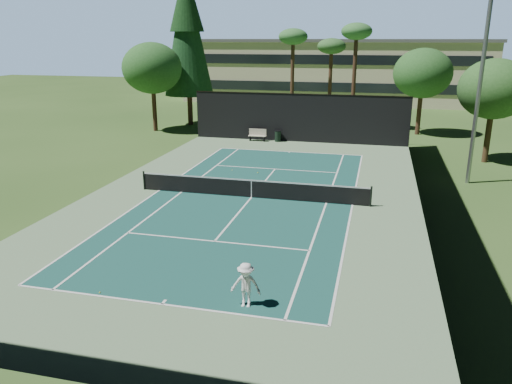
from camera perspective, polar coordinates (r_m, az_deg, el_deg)
ground at (r=27.45m, az=-0.53°, el=-0.65°), size 160.00×160.00×0.00m
apron_slab at (r=27.44m, az=-0.53°, el=-0.64°), size 18.00×32.00×0.01m
court_surface at (r=27.44m, az=-0.53°, el=-0.63°), size 10.97×23.77×0.01m
court_lines at (r=27.44m, az=-0.53°, el=-0.61°), size 11.07×23.87×0.01m
tennis_net at (r=27.28m, az=-0.53°, el=0.47°), size 12.90×0.10×1.10m
fence at (r=26.96m, az=-0.50°, el=3.46°), size 18.04×32.05×4.03m
player at (r=16.38m, az=-1.17°, el=-10.59°), size 1.00×0.59×1.54m
tennis_ball_a at (r=18.30m, az=-17.42°, el=-10.91°), size 0.06×0.06×0.06m
tennis_ball_b at (r=30.32m, az=-2.03°, el=1.15°), size 0.07×0.07×0.07m
tennis_ball_c at (r=32.41m, az=0.21°, el=2.22°), size 0.08×0.08×0.08m
tennis_ball_d at (r=33.11m, az=-2.74°, el=2.51°), size 0.06×0.06×0.06m
park_bench at (r=42.75m, az=0.16°, el=6.59°), size 1.50×0.45×1.02m
trash_bin at (r=42.50m, az=2.51°, el=6.42°), size 0.56×0.56×0.95m
pine_tree at (r=50.81m, az=-7.90°, el=18.32°), size 4.80×4.80×15.00m
palm_a at (r=50.03m, az=4.26°, el=16.89°), size 2.80×2.80×9.32m
palm_b at (r=51.56m, az=8.62°, el=15.83°), size 2.80×2.80×8.42m
palm_c at (r=48.37m, az=11.40°, el=17.10°), size 2.80×2.80×9.77m
decid_tree_a at (r=47.53m, az=18.52°, el=12.72°), size 5.12×5.12×7.62m
decid_tree_b at (r=38.20m, az=25.58°, el=10.55°), size 4.80×4.80×7.14m
decid_tree_c at (r=47.99m, az=-11.80°, el=13.68°), size 5.44×5.44×8.09m
campus_building at (r=71.70m, az=8.89°, el=13.62°), size 40.50×12.50×8.30m
light_pole at (r=31.84m, az=24.36°, el=12.20°), size 0.90×0.25×12.22m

